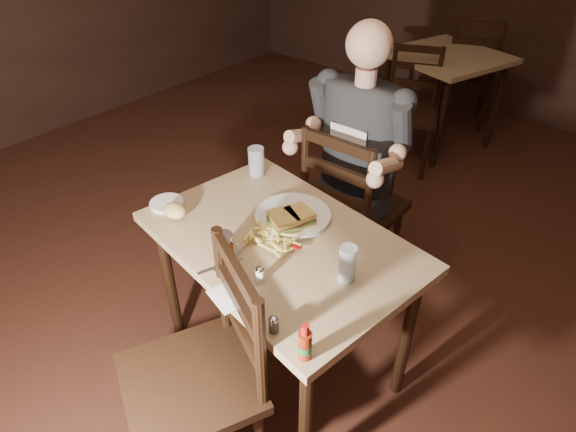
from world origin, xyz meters
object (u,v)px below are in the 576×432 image
Objects in this scene: chair_far at (354,207)px; glass_right at (347,264)px; hot_sauce at (305,341)px; syrup_dispenser at (224,246)px; bg_chair_far at (468,71)px; main_table at (280,255)px; dinner_plate at (293,217)px; chair_near at (190,382)px; glass_left at (256,162)px; diner at (357,126)px; bg_chair_near at (409,113)px; bg_table at (446,65)px; side_plate at (167,204)px.

chair_far is 6.80× the size of glass_right.
hot_sauce is 1.39× the size of syrup_dispenser.
bg_chair_far is 3.33m from glass_right.
dinner_plate is at bearing 108.35° from main_table.
syrup_dispenser is (0.41, -3.39, 0.34)m from bg_chair_far.
chair_near reaches higher than hot_sauce.
bg_chair_far is 6.66× the size of glass_right.
chair_far is 0.93m from glass_right.
chair_far reaches higher than chair_near.
glass_left and hot_sauce have the same top height.
bg_chair_near is at bearing 105.07° from diner.
main_table is at bearing 76.33° from syrup_dispenser.
main_table is 1.26× the size of diner.
diner is 9.39× the size of syrup_dispenser.
main_table is 8.25× the size of glass_right.
syrup_dispenser is at bearing 138.04° from chair_near.
syrup_dispenser is at bearing -90.64° from diner.
chair_near reaches higher than glass_left.
chair_far is at bearing -78.08° from bg_table.
side_plate is (-0.13, -0.44, -0.07)m from glass_left.
hot_sauce is at bearing -41.99° from main_table.
chair_near is 9.74× the size of syrup_dispenser.
hot_sauce is at bearing 114.53° from chair_far.
glass_right is (0.83, -2.10, 0.39)m from bg_chair_near.
chair_far reaches higher than bg_table.
chair_far is 9.75× the size of syrup_dispenser.
glass_right is at bearing -72.55° from bg_table.
chair_near is at bearing 95.91° from chair_far.
glass_right reaches higher than side_plate.
bg_chair_near is 2.66m from hot_sauce.
glass_left is (-0.31, -0.42, 0.35)m from chair_far.
bg_table is at bearing 107.15° from hot_sauce.
glass_left is at bearing 156.16° from glass_right.
bg_chair_near reaches higher than bg_table.
side_plate is at bearing -172.38° from glass_right.
main_table is 0.17m from dinner_plate.
side_plate reaches higher than main_table.
bg_chair_far is at bearing 89.44° from side_plate.
bg_chair_far reaches higher than main_table.
glass_right is (0.74, -0.33, 0.00)m from glass_left.
bg_chair_far is 2.90m from glass_left.
chair_near is 0.70m from glass_right.
dinner_plate is at bearing -24.66° from glass_left.
hot_sauce is (0.93, -3.56, 0.36)m from bg_chair_far.
dinner_plate is 2.18× the size of side_plate.
bg_chair_near is (-0.50, 2.08, -0.22)m from main_table.
bg_chair_near is (0.00, -1.10, -0.03)m from bg_chair_far.
bg_chair_near is 6.37× the size of side_plate.
glass_left is 0.61m from syrup_dispenser.
syrup_dispenser is (0.00, -0.89, -0.16)m from diner.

